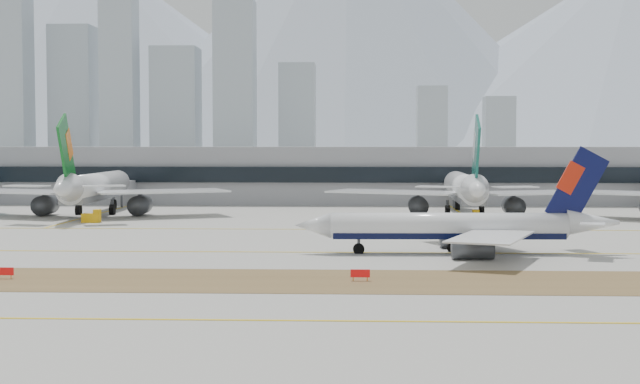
{
  "coord_description": "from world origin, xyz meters",
  "views": [
    {
      "loc": [
        14.31,
        -132.22,
        15.38
      ],
      "look_at": [
        8.22,
        18.0,
        7.5
      ],
      "focal_mm": 50.0,
      "sensor_mm": 36.0,
      "label": 1
    }
  ],
  "objects_px": {
    "widebody_cathay": "(465,190)",
    "terminal": "(305,174)",
    "taxiing_airliner": "(460,228)",
    "widebody_eva": "(94,189)"
  },
  "relations": [
    {
      "from": "taxiing_airliner",
      "to": "terminal",
      "type": "xyz_separation_m",
      "value": [
        -29.11,
        120.58,
        3.77
      ]
    },
    {
      "from": "taxiing_airliner",
      "to": "widebody_eva",
      "type": "xyz_separation_m",
      "value": [
        -72.58,
        67.37,
        2.1
      ]
    },
    {
      "from": "widebody_eva",
      "to": "widebody_cathay",
      "type": "bearing_deg",
      "value": -92.13
    },
    {
      "from": "taxiing_airliner",
      "to": "widebody_eva",
      "type": "bearing_deg",
      "value": -44.27
    },
    {
      "from": "widebody_cathay",
      "to": "terminal",
      "type": "bearing_deg",
      "value": 37.39
    },
    {
      "from": "widebody_eva",
      "to": "widebody_cathay",
      "type": "distance_m",
      "value": 81.56
    },
    {
      "from": "taxiing_airliner",
      "to": "widebody_eva",
      "type": "relative_size",
      "value": 0.75
    },
    {
      "from": "taxiing_airliner",
      "to": "terminal",
      "type": "distance_m",
      "value": 124.1
    },
    {
      "from": "taxiing_airliner",
      "to": "widebody_eva",
      "type": "distance_m",
      "value": 99.05
    },
    {
      "from": "widebody_eva",
      "to": "widebody_cathay",
      "type": "xyz_separation_m",
      "value": [
        81.56,
        0.72,
        -0.07
      ]
    }
  ]
}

